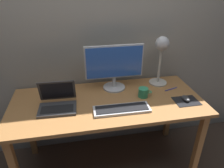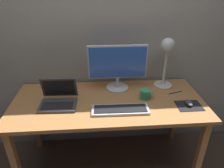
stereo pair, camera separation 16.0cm
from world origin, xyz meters
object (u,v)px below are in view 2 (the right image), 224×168
(desk_lamp, at_px, (167,54))
(coffee_mug, at_px, (145,94))
(monitor, at_px, (118,65))
(laptop, at_px, (59,97))
(keyboard_main, at_px, (120,110))
(pen, at_px, (175,93))
(mouse, at_px, (189,103))

(desk_lamp, relative_size, coffee_mug, 3.82)
(monitor, xyz_separation_m, desk_lamp, (0.44, 0.02, 0.09))
(monitor, relative_size, coffee_mug, 4.31)
(laptop, bearing_deg, desk_lamp, 13.89)
(monitor, distance_m, coffee_mug, 0.35)
(keyboard_main, bearing_deg, pen, 24.65)
(coffee_mug, bearing_deg, pen, 13.58)
(pen, bearing_deg, mouse, -79.48)
(monitor, bearing_deg, coffee_mug, -42.12)
(pen, bearing_deg, laptop, -175.01)
(laptop, distance_m, mouse, 1.05)
(keyboard_main, height_order, coffee_mug, coffee_mug)
(mouse, bearing_deg, keyboard_main, -175.82)
(keyboard_main, height_order, mouse, mouse)
(coffee_mug, xyz_separation_m, pen, (0.29, 0.07, -0.04))
(monitor, height_order, desk_lamp, desk_lamp)
(mouse, relative_size, coffee_mug, 0.80)
(laptop, relative_size, pen, 2.13)
(monitor, height_order, mouse, monitor)
(keyboard_main, xyz_separation_m, desk_lamp, (0.45, 0.38, 0.31))
(mouse, bearing_deg, laptop, 173.97)
(coffee_mug, distance_m, pen, 0.30)
(desk_lamp, distance_m, mouse, 0.47)
(desk_lamp, bearing_deg, keyboard_main, -139.57)
(mouse, distance_m, coffee_mug, 0.35)
(keyboard_main, height_order, pen, keyboard_main)
(monitor, height_order, pen, monitor)
(desk_lamp, bearing_deg, coffee_mug, -135.72)
(monitor, xyz_separation_m, laptop, (-0.50, -0.21, -0.17))
(keyboard_main, relative_size, pen, 3.16)
(laptop, xyz_separation_m, coffee_mug, (0.72, 0.02, -0.02))
(keyboard_main, distance_m, pen, 0.57)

